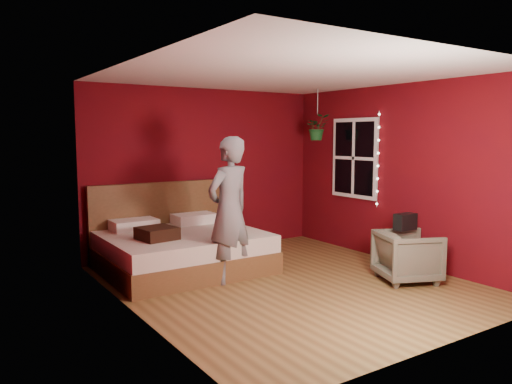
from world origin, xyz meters
name	(u,v)px	position (x,y,z in m)	size (l,w,h in m)	color
floor	(290,283)	(0.00, 0.00, 0.00)	(4.50, 4.50, 0.00)	brown
room_walls	(291,150)	(0.00, 0.00, 1.68)	(4.04, 4.54, 2.62)	#5F0A0E
window	(354,158)	(1.97, 0.90, 1.50)	(0.05, 0.97, 1.27)	white
fairy_lights	(378,160)	(1.94, 0.37, 1.50)	(0.04, 0.04, 1.45)	silver
bed	(180,248)	(-0.86, 1.40, 0.30)	(2.11, 1.79, 1.16)	brown
person	(229,210)	(-0.59, 0.50, 0.92)	(0.67, 0.44, 1.85)	slate
armchair	(408,256)	(1.32, -0.74, 0.32)	(0.69, 0.71, 0.65)	#62624E
handbag	(405,222)	(1.37, -0.65, 0.76)	(0.30, 0.15, 0.21)	black
throw_pillow	(157,233)	(-1.31, 1.10, 0.61)	(0.44, 0.44, 0.16)	black
hanging_plant	(317,127)	(1.57, 1.35, 1.99)	(0.48, 0.45, 0.82)	silver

